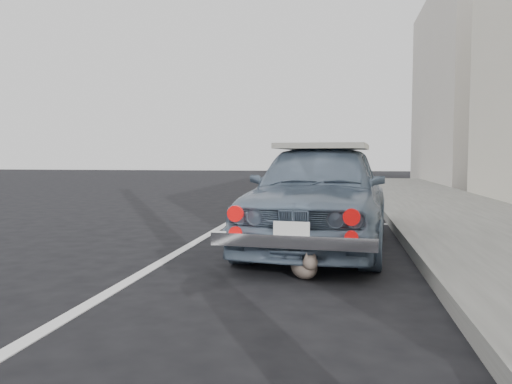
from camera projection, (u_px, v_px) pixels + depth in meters
building_far at (472, 88)px, 20.69m from camera, size 3.50×10.00×8.00m
pline_front at (311, 223)px, 8.67m from camera, size 3.00×0.12×0.01m
pline_side at (163, 261)px, 5.47m from camera, size 0.12×7.00×0.01m
retro_coupe at (320, 193)px, 6.36m from camera, size 1.94×4.11×1.36m
cat at (305, 266)px, 4.66m from camera, size 0.36×0.49×0.28m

